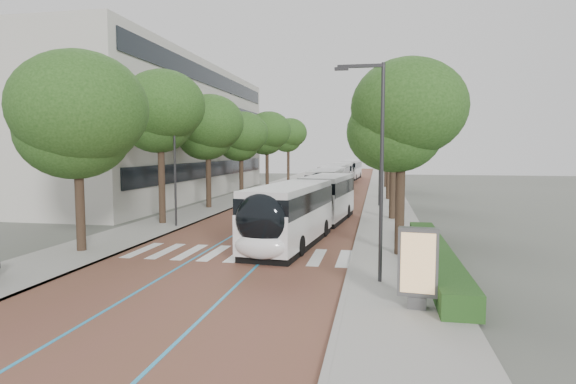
{
  "coord_description": "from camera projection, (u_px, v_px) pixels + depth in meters",
  "views": [
    {
      "loc": [
        6.67,
        -20.87,
        4.99
      ],
      "look_at": [
        1.21,
        8.27,
        2.4
      ],
      "focal_mm": 30.0,
      "sensor_mm": 36.0,
      "label": 1
    }
  ],
  "objects": [
    {
      "name": "ground",
      "position": [
        229.0,
        259.0,
        22.09
      ],
      "size": [
        160.0,
        160.0,
        0.0
      ],
      "primitive_type": "plane",
      "color": "#51544C",
      "rests_on": "ground"
    },
    {
      "name": "road",
      "position": [
        324.0,
        189.0,
        61.26
      ],
      "size": [
        11.0,
        140.0,
        0.02
      ],
      "primitive_type": "cube",
      "color": "brown",
      "rests_on": "ground"
    },
    {
      "name": "sidewalk_left",
      "position": [
        267.0,
        188.0,
        62.63
      ],
      "size": [
        4.0,
        140.0,
        0.12
      ],
      "primitive_type": "cube",
      "color": "gray",
      "rests_on": "ground"
    },
    {
      "name": "sidewalk_right",
      "position": [
        384.0,
        190.0,
        59.88
      ],
      "size": [
        4.0,
        140.0,
        0.12
      ],
      "primitive_type": "cube",
      "color": "gray",
      "rests_on": "ground"
    },
    {
      "name": "kerb_left",
      "position": [
        281.0,
        188.0,
        62.28
      ],
      "size": [
        0.2,
        140.0,
        0.14
      ],
      "primitive_type": "cube",
      "color": "gray",
      "rests_on": "ground"
    },
    {
      "name": "kerb_right",
      "position": [
        369.0,
        189.0,
        60.23
      ],
      "size": [
        0.2,
        140.0,
        0.14
      ],
      "primitive_type": "cube",
      "color": "gray",
      "rests_on": "ground"
    },
    {
      "name": "zebra_crossing",
      "position": [
        239.0,
        254.0,
        23.03
      ],
      "size": [
        10.55,
        3.6,
        0.01
      ],
      "color": "silver",
      "rests_on": "ground"
    },
    {
      "name": "lane_line_left",
      "position": [
        312.0,
        189.0,
        61.55
      ],
      "size": [
        0.12,
        126.0,
        0.01
      ],
      "primitive_type": "cube",
      "color": "#2589BB",
      "rests_on": "road"
    },
    {
      "name": "lane_line_right",
      "position": [
        337.0,
        189.0,
        60.96
      ],
      "size": [
        0.12,
        126.0,
        0.01
      ],
      "primitive_type": "cube",
      "color": "#2589BB",
      "rests_on": "road"
    },
    {
      "name": "office_building",
      "position": [
        135.0,
        132.0,
        52.47
      ],
      "size": [
        18.11,
        40.0,
        14.0
      ],
      "color": "#AEAAA1",
      "rests_on": "ground"
    },
    {
      "name": "hedge",
      "position": [
        435.0,
        256.0,
        20.38
      ],
      "size": [
        1.2,
        14.0,
        0.8
      ],
      "primitive_type": "cube",
      "color": "#1A4116",
      "rests_on": "sidewalk_right"
    },
    {
      "name": "streetlight_near",
      "position": [
        377.0,
        155.0,
        17.52
      ],
      "size": [
        1.82,
        0.2,
        8.0
      ],
      "color": "#2D2D2F",
      "rests_on": "sidewalk_right"
    },
    {
      "name": "streetlight_far",
      "position": [
        378.0,
        152.0,
        42.0
      ],
      "size": [
        1.82,
        0.2,
        8.0
      ],
      "color": "#2D2D2F",
      "rests_on": "sidewalk_right"
    },
    {
      "name": "lamp_post_left",
      "position": [
        175.0,
        164.0,
        30.69
      ],
      "size": [
        0.14,
        0.14,
        8.0
      ],
      "primitive_type": "cylinder",
      "color": "#2D2D2F",
      "rests_on": "sidewalk_left"
    },
    {
      "name": "trees_left",
      "position": [
        226.0,
        132.0,
        45.46
      ],
      "size": [
        6.34,
        60.92,
        9.62
      ],
      "color": "black",
      "rests_on": "ground"
    },
    {
      "name": "trees_right",
      "position": [
        390.0,
        134.0,
        42.56
      ],
      "size": [
        5.93,
        47.54,
        9.09
      ],
      "color": "black",
      "rests_on": "ground"
    },
    {
      "name": "lead_bus",
      "position": [
        308.0,
        207.0,
        28.66
      ],
      "size": [
        4.37,
        18.55,
        3.2
      ],
      "rotation": [
        0.0,
        0.0,
        -0.1
      ],
      "color": "black",
      "rests_on": "ground"
    },
    {
      "name": "bus_queued_0",
      "position": [
        327.0,
        186.0,
        45.09
      ],
      "size": [
        2.63,
        12.42,
        3.2
      ],
      "rotation": [
        0.0,
        0.0,
        -0.01
      ],
      "color": "silver",
      "rests_on": "ground"
    },
    {
      "name": "bus_queued_1",
      "position": [
        334.0,
        179.0,
        56.62
      ],
      "size": [
        2.85,
        12.46,
        3.2
      ],
      "rotation": [
        0.0,
        0.0,
        -0.03
      ],
      "color": "silver",
      "rests_on": "ground"
    },
    {
      "name": "bus_queued_2",
      "position": [
        344.0,
        173.0,
        69.99
      ],
      "size": [
        2.87,
        12.46,
        3.2
      ],
      "rotation": [
        0.0,
        0.0,
        0.03
      ],
      "color": "silver",
      "rests_on": "ground"
    },
    {
      "name": "bus_queued_3",
      "position": [
        351.0,
        170.0,
        82.79
      ],
      "size": [
        3.16,
        12.51,
        3.2
      ],
      "rotation": [
        0.0,
        0.0,
        -0.05
      ],
      "color": "silver",
      "rests_on": "ground"
    },
    {
      "name": "ad_panel",
      "position": [
        418.0,
        266.0,
        14.77
      ],
      "size": [
        1.24,
        0.52,
        2.51
      ],
      "rotation": [
        0.0,
        0.0,
        -0.11
      ],
      "color": "#59595B",
      "rests_on": "sidewalk_right"
    }
  ]
}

